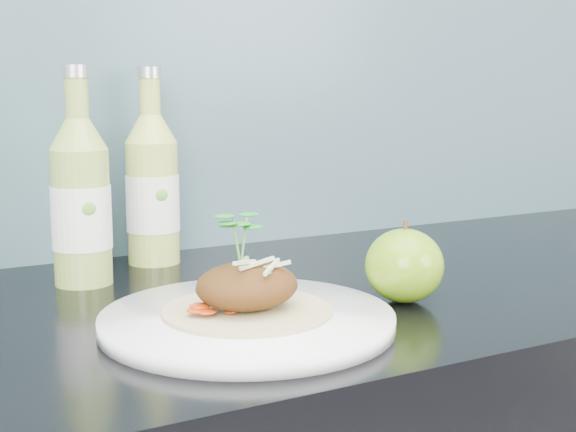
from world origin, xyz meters
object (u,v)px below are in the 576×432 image
cider_bottle_left (81,203)px  cider_bottle_right (152,190)px  dinner_plate (247,320)px  green_apple (404,266)px

cider_bottle_left → cider_bottle_right: size_ratio=1.00×
cider_bottle_left → dinner_plate: bearing=-54.0°
green_apple → cider_bottle_right: cider_bottle_right is taller
green_apple → cider_bottle_right: (-0.18, 0.33, 0.06)m
cider_bottle_right → cider_bottle_left: bearing=-154.7°
dinner_plate → cider_bottle_left: cider_bottle_left is taller
dinner_plate → green_apple: green_apple is taller
dinner_plate → green_apple: 0.20m
green_apple → cider_bottle_right: bearing=118.6°
cider_bottle_left → cider_bottle_right: 0.14m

